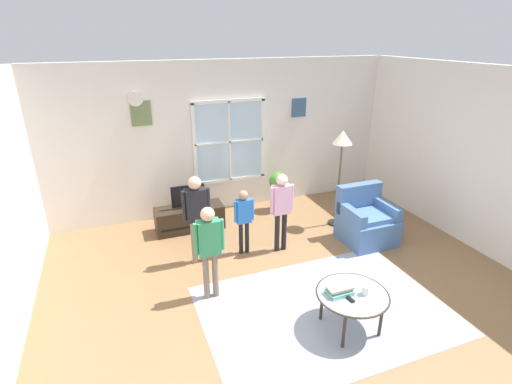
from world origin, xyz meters
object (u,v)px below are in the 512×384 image
at_px(book_stack, 340,290).
at_px(cup, 365,290).
at_px(person_blue_shirt, 244,215).
at_px(tv_stand, 190,218).
at_px(potted_plant_by_window, 278,189).
at_px(person_green_shirt, 209,243).
at_px(person_black_shirt, 196,210).
at_px(television, 188,196).
at_px(armchair, 366,222).
at_px(coffee_table, 352,296).
at_px(remote_near_books, 349,298).
at_px(remote_near_cup, 340,287).
at_px(person_pink_shirt, 281,204).
at_px(floor_lamp, 342,147).

distance_m(book_stack, cup, 0.27).
height_order(cup, person_blue_shirt, person_blue_shirt).
relative_size(tv_stand, potted_plant_by_window, 1.54).
bearing_deg(person_green_shirt, person_black_shirt, 87.02).
bearing_deg(television, armchair, -28.48).
xyz_separation_m(armchair, book_stack, (-1.49, -1.57, 0.18)).
relative_size(cup, potted_plant_by_window, 0.15).
bearing_deg(coffee_table, tv_stand, 111.30).
distance_m(remote_near_books, remote_near_cup, 0.20).
bearing_deg(person_pink_shirt, potted_plant_by_window, 67.50).
height_order(cup, remote_near_books, cup).
bearing_deg(remote_near_books, person_green_shirt, 136.20).
distance_m(television, floor_lamp, 2.62).
bearing_deg(book_stack, remote_near_books, -69.08).
bearing_deg(remote_near_cup, floor_lamp, 58.79).
xyz_separation_m(tv_stand, remote_near_books, (1.08, -3.07, 0.27)).
xyz_separation_m(television, person_blue_shirt, (0.60, -1.05, 0.03)).
height_order(remote_near_cup, potted_plant_by_window, potted_plant_by_window).
bearing_deg(potted_plant_by_window, cup, -97.34).
height_order(remote_near_cup, person_black_shirt, person_black_shirt).
distance_m(tv_stand, remote_near_books, 3.26).
xyz_separation_m(coffee_table, potted_plant_by_window, (0.53, 3.17, -0.03)).
bearing_deg(television, remote_near_cup, -69.04).
bearing_deg(person_blue_shirt, potted_plant_by_window, 48.16).
bearing_deg(person_green_shirt, coffee_table, -39.98).
distance_m(coffee_table, book_stack, 0.16).
height_order(armchair, person_black_shirt, person_black_shirt).
relative_size(person_pink_shirt, person_black_shirt, 0.94).
xyz_separation_m(remote_near_cup, person_green_shirt, (-1.23, 0.96, 0.30)).
distance_m(cup, person_black_shirt, 2.45).
distance_m(tv_stand, armchair, 2.87).
relative_size(book_stack, potted_plant_by_window, 0.38).
bearing_deg(cup, potted_plant_by_window, 82.66).
xyz_separation_m(armchair, coffee_table, (-1.36, -1.62, 0.11)).
bearing_deg(armchair, cup, -126.40).
distance_m(coffee_table, person_pink_shirt, 1.86).
bearing_deg(remote_near_cup, remote_near_books, -94.81).
bearing_deg(book_stack, potted_plant_by_window, 77.94).
xyz_separation_m(tv_stand, person_green_shirt, (-0.13, -1.90, 0.57)).
relative_size(person_pink_shirt, floor_lamp, 0.74).
distance_m(cup, floor_lamp, 2.74).
bearing_deg(person_black_shirt, floor_lamp, 7.85).
height_order(book_stack, floor_lamp, floor_lamp).
distance_m(tv_stand, person_pink_shirt, 1.73).
xyz_separation_m(television, person_pink_shirt, (1.14, -1.17, 0.16)).
height_order(television, potted_plant_by_window, television).
bearing_deg(tv_stand, person_green_shirt, -93.97).
distance_m(television, remote_near_cup, 3.07).
xyz_separation_m(television, floor_lamp, (2.40, -0.71, 0.77)).
bearing_deg(person_green_shirt, person_blue_shirt, 49.45).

